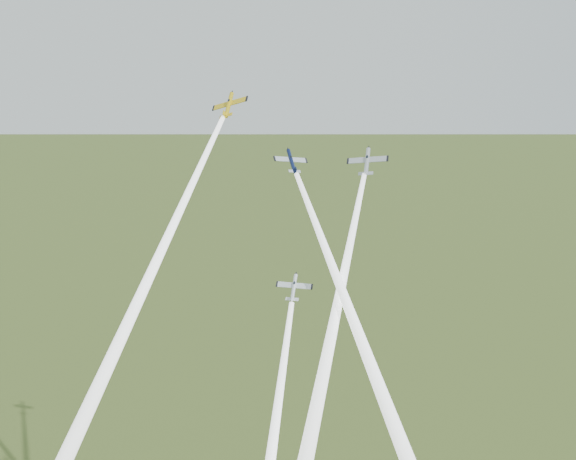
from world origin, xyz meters
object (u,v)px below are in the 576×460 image
at_px(plane_yellow, 229,105).
at_px(plane_silver_low, 294,287).
at_px(plane_silver_right, 367,162).
at_px(plane_navy, 291,161).

height_order(plane_yellow, plane_silver_low, plane_yellow).
height_order(plane_silver_right, plane_silver_low, plane_silver_right).
bearing_deg(plane_silver_right, plane_navy, -151.04).
bearing_deg(plane_silver_low, plane_silver_right, 58.91).
distance_m(plane_yellow, plane_silver_low, 38.75).
bearing_deg(plane_navy, plane_yellow, 135.57).
height_order(plane_yellow, plane_navy, plane_yellow).
relative_size(plane_navy, plane_silver_low, 1.05).
distance_m(plane_navy, plane_silver_right, 15.44).
relative_size(plane_yellow, plane_silver_right, 0.97).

